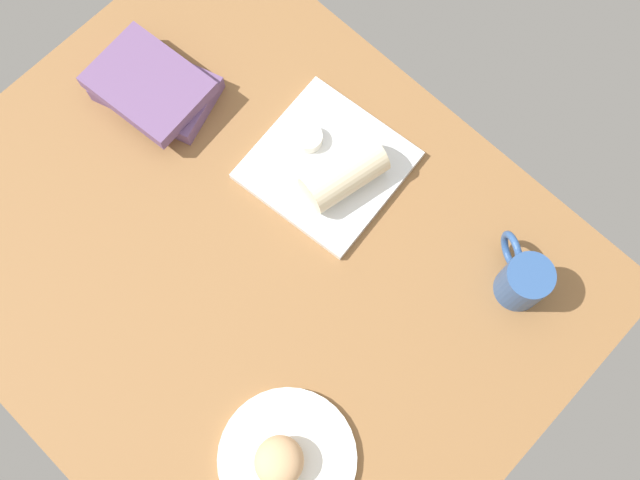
{
  "coord_description": "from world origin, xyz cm",
  "views": [
    {
      "loc": [
        -32.66,
        16.23,
        124.6
      ],
      "look_at": [
        -7.61,
        -9.93,
        7.0
      ],
      "focal_mm": 41.14,
      "sensor_mm": 36.0,
      "label": 1
    }
  ],
  "objects_px": {
    "round_plate": "(287,458)",
    "book_stack": "(153,87)",
    "square_plate": "(327,165)",
    "sauce_cup": "(308,138)",
    "breakfast_wrap": "(344,174)",
    "coffee_mug": "(523,279)",
    "scone_pastry": "(279,461)"
  },
  "relations": [
    {
      "from": "square_plate",
      "to": "coffee_mug",
      "type": "height_order",
      "value": "coffee_mug"
    },
    {
      "from": "square_plate",
      "to": "coffee_mug",
      "type": "bearing_deg",
      "value": -170.76
    },
    {
      "from": "round_plate",
      "to": "sauce_cup",
      "type": "height_order",
      "value": "sauce_cup"
    },
    {
      "from": "book_stack",
      "to": "round_plate",
      "type": "bearing_deg",
      "value": 155.01
    },
    {
      "from": "round_plate",
      "to": "square_plate",
      "type": "height_order",
      "value": "square_plate"
    },
    {
      "from": "round_plate",
      "to": "breakfast_wrap",
      "type": "bearing_deg",
      "value": -57.49
    },
    {
      "from": "square_plate",
      "to": "coffee_mug",
      "type": "xyz_separation_m",
      "value": [
        -0.38,
        -0.06,
        0.04
      ]
    },
    {
      "from": "sauce_cup",
      "to": "book_stack",
      "type": "relative_size",
      "value": 0.22
    },
    {
      "from": "sauce_cup",
      "to": "breakfast_wrap",
      "type": "distance_m",
      "value": 0.1
    },
    {
      "from": "round_plate",
      "to": "square_plate",
      "type": "xyz_separation_m",
      "value": [
        0.3,
        -0.4,
        0.0
      ]
    },
    {
      "from": "round_plate",
      "to": "breakfast_wrap",
      "type": "height_order",
      "value": "breakfast_wrap"
    },
    {
      "from": "sauce_cup",
      "to": "book_stack",
      "type": "xyz_separation_m",
      "value": [
        0.27,
        0.12,
        0.0
      ]
    },
    {
      "from": "coffee_mug",
      "to": "book_stack",
      "type": "bearing_deg",
      "value": 14.01
    },
    {
      "from": "scone_pastry",
      "to": "coffee_mug",
      "type": "bearing_deg",
      "value": -100.38
    },
    {
      "from": "breakfast_wrap",
      "to": "coffee_mug",
      "type": "xyz_separation_m",
      "value": [
        -0.34,
        -0.07,
        -0.0
      ]
    },
    {
      "from": "square_plate",
      "to": "breakfast_wrap",
      "type": "bearing_deg",
      "value": 172.1
    },
    {
      "from": "scone_pastry",
      "to": "coffee_mug",
      "type": "relative_size",
      "value": 0.65
    },
    {
      "from": "round_plate",
      "to": "square_plate",
      "type": "relative_size",
      "value": 0.89
    },
    {
      "from": "round_plate",
      "to": "scone_pastry",
      "type": "distance_m",
      "value": 0.04
    },
    {
      "from": "square_plate",
      "to": "book_stack",
      "type": "xyz_separation_m",
      "value": [
        0.32,
        0.11,
        0.02
      ]
    },
    {
      "from": "scone_pastry",
      "to": "square_plate",
      "type": "relative_size",
      "value": 0.32
    },
    {
      "from": "breakfast_wrap",
      "to": "book_stack",
      "type": "xyz_separation_m",
      "value": [
        0.37,
        0.11,
        -0.02
      ]
    },
    {
      "from": "square_plate",
      "to": "breakfast_wrap",
      "type": "distance_m",
      "value": 0.06
    },
    {
      "from": "sauce_cup",
      "to": "book_stack",
      "type": "height_order",
      "value": "book_stack"
    },
    {
      "from": "round_plate",
      "to": "book_stack",
      "type": "bearing_deg",
      "value": -24.99
    },
    {
      "from": "breakfast_wrap",
      "to": "square_plate",
      "type": "bearing_deg",
      "value": -176.2
    },
    {
      "from": "round_plate",
      "to": "square_plate",
      "type": "distance_m",
      "value": 0.5
    },
    {
      "from": "square_plate",
      "to": "sauce_cup",
      "type": "distance_m",
      "value": 0.06
    },
    {
      "from": "sauce_cup",
      "to": "square_plate",
      "type": "bearing_deg",
      "value": 172.1
    },
    {
      "from": "breakfast_wrap",
      "to": "scone_pastry",
      "type": "bearing_deg",
      "value": -46.96
    },
    {
      "from": "round_plate",
      "to": "sauce_cup",
      "type": "xyz_separation_m",
      "value": [
        0.35,
        -0.41,
        0.02
      ]
    },
    {
      "from": "square_plate",
      "to": "breakfast_wrap",
      "type": "height_order",
      "value": "breakfast_wrap"
    }
  ]
}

